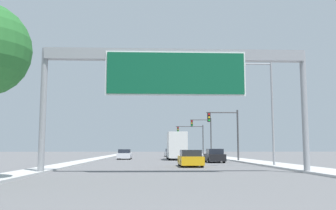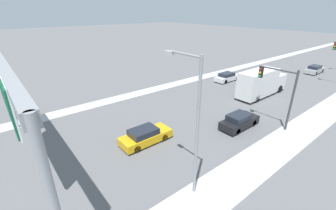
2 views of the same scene
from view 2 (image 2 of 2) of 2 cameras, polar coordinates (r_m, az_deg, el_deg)
name	(u,v)px [view 2 (image 2 of 2)]	position (r m, az deg, el deg)	size (l,w,h in m)	color
median_strip_left	(251,65)	(50.64, 20.37, 9.54)	(2.00, 120.00, 0.15)	#B9B9B9
sign_gantry	(7,88)	(16.72, -35.67, 3.44)	(16.79, 0.73, 7.78)	gray
car_near_left	(227,77)	(37.90, 14.78, 6.88)	(1.81, 4.69, 1.37)	silver
car_mid_center	(315,69)	(49.25, 33.23, 7.55)	(1.77, 4.63, 1.41)	#A5A8AD
car_near_center	(145,136)	(19.79, -5.80, -7.81)	(1.83, 4.59, 1.40)	gold
car_near_right	(239,121)	(23.17, 17.63, -3.90)	(1.76, 4.36, 1.46)	black
truck_box_primary	(261,83)	(32.31, 22.60, 5.21)	(2.36, 8.76, 3.58)	white
traffic_light_near_intersection	(281,89)	(23.45, 26.71, 3.75)	(3.76, 0.32, 5.98)	#3D3D3F
street_lamp_right	(193,118)	(12.67, 6.43, -3.22)	(2.88, 0.28, 8.79)	gray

